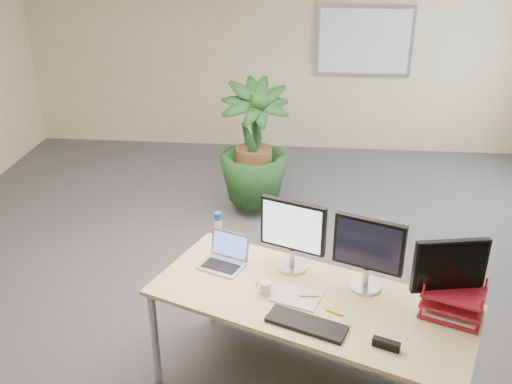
# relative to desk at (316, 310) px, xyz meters

# --- Properties ---
(floor) EXTENTS (8.00, 8.00, 0.00)m
(floor) POSITION_rel_desk_xyz_m (-0.60, 0.74, -0.63)
(floor) COLOR #45464A
(floor) RESTS_ON ground
(back_wall) EXTENTS (7.00, 0.04, 2.70)m
(back_wall) POSITION_rel_desk_xyz_m (-0.60, 4.74, 0.72)
(back_wall) COLOR #C6BC8C
(back_wall) RESTS_ON floor
(whiteboard) EXTENTS (1.30, 0.04, 0.95)m
(whiteboard) POSITION_rel_desk_xyz_m (0.60, 4.70, 0.92)
(whiteboard) COLOR #A6A6AB
(whiteboard) RESTS_ON back_wall
(desk) EXTENTS (2.25, 1.57, 0.80)m
(desk) POSITION_rel_desk_xyz_m (0.00, 0.00, 0.00)
(desk) COLOR #D0B77B
(desk) RESTS_ON floor
(floor_plant) EXTENTS (1.01, 1.01, 1.50)m
(floor_plant) POSITION_rel_desk_xyz_m (-0.68, 2.60, 0.12)
(floor_plant) COLOR #133416
(floor_plant) RESTS_ON floor
(monitor_left) EXTENTS (0.45, 0.21, 0.52)m
(monitor_left) POSITION_rel_desk_xyz_m (-0.18, 0.24, 0.47)
(monitor_left) COLOR #BABBC0
(monitor_left) RESTS_ON desk
(monitor_right) EXTENTS (0.45, 0.21, 0.52)m
(monitor_right) POSITION_rel_desk_xyz_m (0.32, 0.04, 0.47)
(monitor_right) COLOR #BABBC0
(monitor_right) RESTS_ON desk
(monitor_dark) EXTENTS (0.45, 0.21, 0.51)m
(monitor_dark) POSITION_rel_desk_xyz_m (0.79, -0.16, 0.46)
(monitor_dark) COLOR #BABBC0
(monitor_dark) RESTS_ON desk
(laptop) EXTENTS (0.37, 0.35, 0.21)m
(laptop) POSITION_rel_desk_xyz_m (-0.65, 0.25, 0.23)
(laptop) COLOR silver
(laptop) RESTS_ON desk
(keyboard) EXTENTS (0.52, 0.33, 0.03)m
(keyboard) POSITION_rel_desk_xyz_m (-0.06, -0.39, 0.18)
(keyboard) COLOR black
(keyboard) RESTS_ON desk
(coffee_mug) EXTENTS (0.11, 0.08, 0.09)m
(coffee_mug) POSITION_rel_desk_xyz_m (-0.34, -0.08, 0.21)
(coffee_mug) COLOR white
(coffee_mug) RESTS_ON desk
(spiral_notebook) EXTENTS (0.35, 0.31, 0.01)m
(spiral_notebook) POSITION_rel_desk_xyz_m (-0.13, -0.11, 0.18)
(spiral_notebook) COLOR silver
(spiral_notebook) RESTS_ON desk
(orange_pen) EXTENTS (0.13, 0.02, 0.01)m
(orange_pen) POSITION_rel_desk_xyz_m (-0.05, -0.11, 0.19)
(orange_pen) COLOR orange
(orange_pen) RESTS_ON spiral_notebook
(yellow_highlighter) EXTENTS (0.11, 0.07, 0.02)m
(yellow_highlighter) POSITION_rel_desk_xyz_m (0.11, -0.25, 0.18)
(yellow_highlighter) COLOR yellow
(yellow_highlighter) RESTS_ON desk
(water_bottle) EXTENTS (0.06, 0.06, 0.25)m
(water_bottle) POSITION_rel_desk_xyz_m (-0.74, 0.54, 0.29)
(water_bottle) COLOR silver
(water_bottle) RESTS_ON desk
(letter_tray) EXTENTS (0.44, 0.39, 0.17)m
(letter_tray) POSITION_rel_desk_xyz_m (0.83, -0.19, 0.25)
(letter_tray) COLOR maroon
(letter_tray) RESTS_ON desk
(stapler) EXTENTS (0.16, 0.10, 0.05)m
(stapler) POSITION_rel_desk_xyz_m (0.39, -0.55, 0.20)
(stapler) COLOR black
(stapler) RESTS_ON desk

